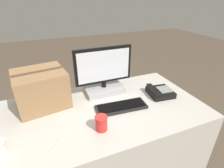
{
  "coord_description": "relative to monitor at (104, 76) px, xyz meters",
  "views": [
    {
      "loc": [
        -0.31,
        -1.11,
        1.56
      ],
      "look_at": [
        0.19,
        0.11,
        0.86
      ],
      "focal_mm": 28.0,
      "sensor_mm": 36.0,
      "label": 1
    }
  ],
  "objects": [
    {
      "name": "office_desk",
      "position": [
        -0.17,
        -0.27,
        -0.52
      ],
      "size": [
        1.8,
        0.9,
        0.71
      ],
      "color": "beige",
      "rests_on": "ground_plane"
    },
    {
      "name": "desk_phone",
      "position": [
        0.45,
        -0.26,
        -0.13
      ],
      "size": [
        0.23,
        0.23,
        0.08
      ],
      "rotation": [
        0.0,
        0.0,
        -0.11
      ],
      "color": "black",
      "rests_on": "office_desk"
    },
    {
      "name": "monitor",
      "position": [
        0.0,
        0.0,
        0.0
      ],
      "size": [
        0.53,
        0.24,
        0.43
      ],
      "color": "#B7B7B7",
      "rests_on": "office_desk"
    },
    {
      "name": "cardboard_box",
      "position": [
        -0.54,
        -0.01,
        -0.01
      ],
      "size": [
        0.43,
        0.4,
        0.3
      ],
      "rotation": [
        0.0,
        0.0,
        0.14
      ],
      "color": "#9E754C",
      "rests_on": "office_desk"
    },
    {
      "name": "spoon",
      "position": [
        -0.5,
        -0.51,
        -0.16
      ],
      "size": [
        0.1,
        0.13,
        0.0
      ],
      "rotation": [
        0.0,
        0.0,
        0.97
      ],
      "color": "silver",
      "rests_on": "office_desk"
    },
    {
      "name": "paper_cup_right",
      "position": [
        -0.2,
        -0.49,
        -0.11
      ],
      "size": [
        0.09,
        0.09,
        0.11
      ],
      "color": "red",
      "rests_on": "office_desk"
    },
    {
      "name": "keyboard",
      "position": [
        0.04,
        -0.31,
        -0.15
      ],
      "size": [
        0.43,
        0.18,
        0.03
      ],
      "rotation": [
        0.0,
        0.0,
        -0.08
      ],
      "color": "black",
      "rests_on": "office_desk"
    }
  ]
}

